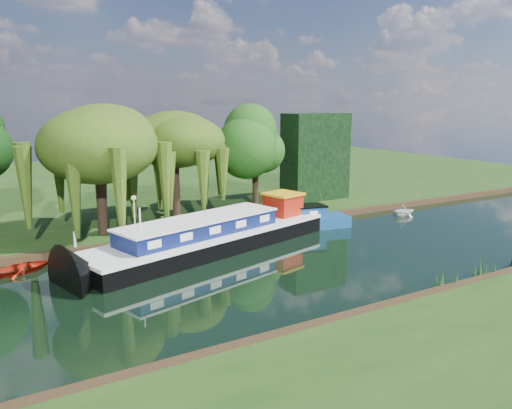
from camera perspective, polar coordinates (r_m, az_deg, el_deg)
ground at (r=27.17m, az=-8.12°, el=-8.87°), size 120.00×120.00×0.00m
far_bank at (r=59.16m, az=-20.70°, el=1.89°), size 120.00×52.00×0.45m
dutch_barge at (r=32.65m, az=-4.82°, el=-3.55°), size 18.28×8.58×3.77m
narrowboat at (r=37.11m, az=1.24°, el=-2.06°), size 13.25×4.73×1.91m
red_dinghy at (r=31.59m, az=-24.99°, el=-6.93°), size 3.61×3.00×0.64m
white_cruiser at (r=44.23m, az=16.52°, el=-1.21°), size 2.35×2.11×1.12m
willow_left at (r=35.25m, az=-17.59°, el=6.37°), size 7.02×7.02×8.41m
willow_right at (r=38.72m, az=-9.35°, el=6.22°), size 6.15×6.15×7.49m
tree_far_right at (r=43.61m, az=-0.07°, el=6.69°), size 4.67×4.67×7.64m
conifer_hedge at (r=47.44m, az=6.79°, el=5.48°), size 6.00×3.00×8.00m
lamppost at (r=36.27m, az=-13.79°, el=0.09°), size 0.36×0.36×2.56m
mooring_posts at (r=34.36m, az=-14.26°, el=-3.08°), size 19.16×0.16×1.00m
reeds_near at (r=24.56m, az=14.27°, el=-10.02°), size 33.70×1.50×1.10m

